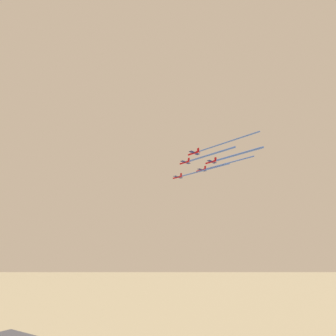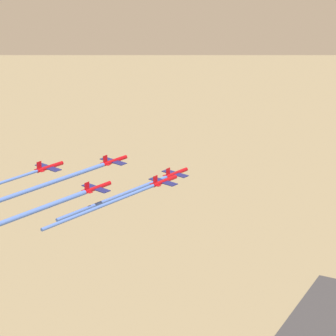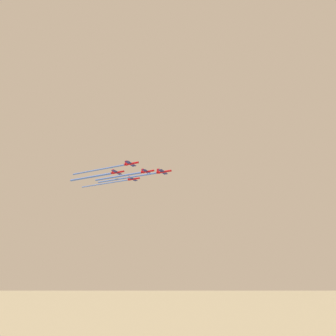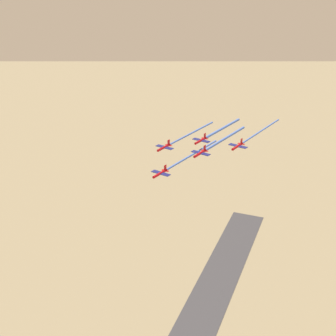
{
  "view_description": "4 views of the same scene",
  "coord_description": "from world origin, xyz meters",
  "px_view_note": "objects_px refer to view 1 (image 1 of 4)",
  "views": [
    {
      "loc": [
        82.58,
        -211.9,
        72.52
      ],
      "look_at": [
        -19.45,
        -62.85,
        130.74
      ],
      "focal_mm": 28.0,
      "sensor_mm": 36.0,
      "label": 1
    },
    {
      "loc": [
        163.29,
        43.21,
        197.26
      ],
      "look_at": [
        -9.13,
        -58.22,
        126.98
      ],
      "focal_mm": 85.0,
      "sensor_mm": 36.0,
      "label": 2
    },
    {
      "loc": [
        -48.12,
        67.31,
        75.53
      ],
      "look_at": [
        -15.24,
        -63.1,
        127.74
      ],
      "focal_mm": 28.0,
      "sensor_mm": 36.0,
      "label": 3
    },
    {
      "loc": [
        -161.99,
        -128.8,
        199.5
      ],
      "look_at": [
        -14.26,
        -61.91,
        126.99
      ],
      "focal_mm": 50.0,
      "sensor_mm": 36.0,
      "label": 4
    }
  ],
  "objects_px": {
    "jet_1": "(185,162)",
    "jet_2": "(202,170)",
    "jet_3": "(194,153)",
    "jet_4": "(212,162)",
    "jet_0": "(178,177)"
  },
  "relations": [
    {
      "from": "jet_3",
      "to": "jet_4",
      "type": "distance_m",
      "value": 17.62
    },
    {
      "from": "jet_2",
      "to": "jet_0",
      "type": "bearing_deg",
      "value": 120.47
    },
    {
      "from": "jet_1",
      "to": "jet_2",
      "type": "relative_size",
      "value": 1.0
    },
    {
      "from": "jet_2",
      "to": "jet_3",
      "type": "distance_m",
      "value": 30.33
    },
    {
      "from": "jet_2",
      "to": "jet_4",
      "type": "xyz_separation_m",
      "value": [
        13.07,
        -11.37,
        0.33
      ]
    },
    {
      "from": "jet_2",
      "to": "jet_4",
      "type": "bearing_deg",
      "value": -120.47
    },
    {
      "from": "jet_0",
      "to": "jet_1",
      "type": "distance_m",
      "value": 18.16
    },
    {
      "from": "jet_0",
      "to": "jet_4",
      "type": "height_order",
      "value": "jet_4"
    },
    {
      "from": "jet_0",
      "to": "jet_2",
      "type": "xyz_separation_m",
      "value": [
        16.29,
        5.9,
        3.98
      ]
    },
    {
      "from": "jet_0",
      "to": "jet_2",
      "type": "height_order",
      "value": "jet_2"
    },
    {
      "from": "jet_0",
      "to": "jet_4",
      "type": "bearing_deg",
      "value": -90.0
    },
    {
      "from": "jet_1",
      "to": "jet_3",
      "type": "distance_m",
      "value": 17.33
    },
    {
      "from": "jet_1",
      "to": "jet_4",
      "type": "height_order",
      "value": "jet_1"
    },
    {
      "from": "jet_4",
      "to": "jet_3",
      "type": "bearing_deg",
      "value": 180.0
    },
    {
      "from": "jet_3",
      "to": "jet_4",
      "type": "bearing_deg",
      "value": -0.0
    }
  ]
}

